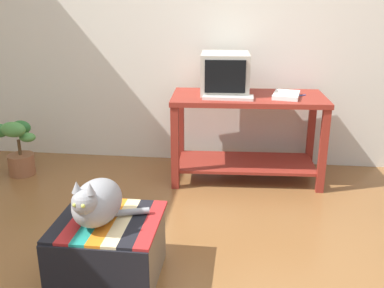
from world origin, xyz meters
The scene contains 9 objects.
back_wall centered at (0.00, 2.05, 1.30)m, with size 8.00×0.10×2.60m, color silver.
desk centered at (0.30, 1.60, 0.50)m, with size 1.29×0.65×0.73m.
tv_monitor centered at (0.10, 1.68, 0.90)m, with size 0.41×0.44×0.33m.
keyboard centered at (0.14, 1.46, 0.75)m, with size 0.40×0.15×0.02m, color beige.
book centered at (0.60, 1.57, 0.75)m, with size 0.20×0.29×0.03m, color white.
ottoman_with_blanket centered at (-0.44, 0.07, 0.18)m, with size 0.56×0.54×0.36m.
cat centered at (-0.48, 0.03, 0.49)m, with size 0.40×0.40×0.29m.
potted_plant centered at (-1.69, 1.44, 0.25)m, with size 0.40×0.32×0.51m.
pen centered at (0.71, 1.62, 0.74)m, with size 0.01×0.01×0.14m, color #2351B2.
Camera 1 is at (0.26, -1.98, 1.52)m, focal length 41.13 mm.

